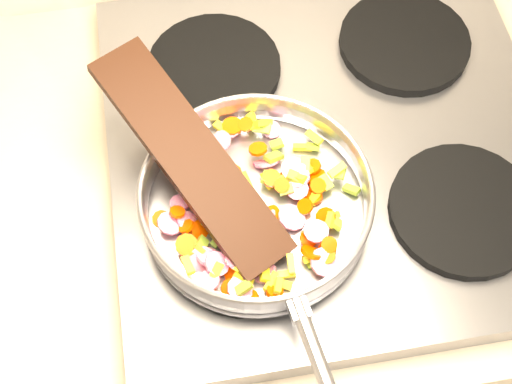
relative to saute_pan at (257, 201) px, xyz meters
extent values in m
cube|color=#939399|center=(0.12, 0.10, -0.07)|extent=(0.60, 0.60, 0.04)
cylinder|color=black|center=(-0.02, -0.04, -0.04)|extent=(0.19, 0.19, 0.02)
cylinder|color=black|center=(0.26, -0.04, -0.04)|extent=(0.19, 0.19, 0.02)
cylinder|color=black|center=(-0.02, 0.24, -0.04)|extent=(0.19, 0.19, 0.02)
cylinder|color=black|center=(0.26, 0.24, -0.04)|extent=(0.19, 0.19, 0.02)
cylinder|color=#9E9EA5|center=(0.00, 0.00, -0.03)|extent=(0.28, 0.28, 0.01)
torus|color=#9E9EA5|center=(0.00, 0.00, 0.00)|extent=(0.32, 0.32, 0.05)
torus|color=#9E9EA5|center=(0.00, 0.00, 0.02)|extent=(0.29, 0.29, 0.01)
cylinder|color=#9E9EA5|center=(0.03, -0.23, 0.01)|extent=(0.05, 0.19, 0.02)
cube|color=#9E9EA5|center=(0.02, -0.15, 0.01)|extent=(0.03, 0.03, 0.02)
cylinder|color=#DC1566|center=(0.00, -0.02, -0.01)|extent=(0.04, 0.03, 0.03)
cube|color=yellow|center=(0.03, -0.09, 0.00)|extent=(0.01, 0.02, 0.01)
cube|color=yellow|center=(0.02, 0.04, -0.02)|extent=(0.02, 0.02, 0.02)
cube|color=#83A62A|center=(-0.01, 0.01, -0.01)|extent=(0.02, 0.02, 0.02)
cube|color=yellow|center=(-0.03, -0.08, 0.00)|extent=(0.02, 0.03, 0.02)
cube|color=yellow|center=(-0.09, -0.07, 0.00)|extent=(0.02, 0.02, 0.01)
cube|color=yellow|center=(0.09, -0.03, -0.02)|extent=(0.02, 0.02, 0.01)
cube|color=yellow|center=(0.08, -0.04, 0.00)|extent=(0.02, 0.02, 0.01)
cube|color=yellow|center=(-0.01, -0.09, -0.01)|extent=(0.02, 0.03, 0.01)
cube|color=#83A62A|center=(0.05, -0.08, -0.02)|extent=(0.02, 0.02, 0.01)
cylinder|color=#E73F00|center=(0.02, -0.01, -0.01)|extent=(0.03, 0.03, 0.02)
cube|color=#83A62A|center=(0.11, 0.02, 0.00)|extent=(0.02, 0.02, 0.01)
cylinder|color=#E73F00|center=(0.05, -0.05, -0.01)|extent=(0.03, 0.03, 0.02)
cube|color=yellow|center=(0.01, -0.04, -0.02)|extent=(0.02, 0.01, 0.01)
cylinder|color=#DC1566|center=(-0.02, -0.03, -0.01)|extent=(0.04, 0.04, 0.02)
cube|color=yellow|center=(0.05, -0.08, -0.01)|extent=(0.02, 0.01, 0.01)
cube|color=#83A62A|center=(0.03, 0.11, -0.01)|extent=(0.03, 0.02, 0.01)
cylinder|color=#E73F00|center=(-0.06, 0.00, 0.00)|extent=(0.04, 0.04, 0.02)
cube|color=yellow|center=(-0.06, 0.06, -0.02)|extent=(0.02, 0.02, 0.01)
cylinder|color=#E73F00|center=(0.00, -0.11, -0.01)|extent=(0.03, 0.03, 0.01)
cube|color=yellow|center=(0.07, 0.00, -0.01)|extent=(0.02, 0.03, 0.02)
cylinder|color=#E73F00|center=(-0.09, -0.02, -0.01)|extent=(0.03, 0.02, 0.02)
cube|color=yellow|center=(0.07, 0.04, -0.01)|extent=(0.02, 0.02, 0.01)
cylinder|color=#DC1566|center=(-0.01, -0.03, -0.01)|extent=(0.04, 0.04, 0.02)
cylinder|color=#DC1566|center=(-0.09, -0.01, -0.01)|extent=(0.03, 0.04, 0.02)
cylinder|color=#DC1566|center=(-0.01, -0.04, -0.01)|extent=(0.04, 0.04, 0.02)
cylinder|color=#E73F00|center=(-0.10, 0.00, 0.00)|extent=(0.03, 0.03, 0.01)
cube|color=#83A62A|center=(-0.06, -0.02, -0.01)|extent=(0.02, 0.02, 0.02)
cube|color=yellow|center=(-0.01, 0.04, -0.01)|extent=(0.02, 0.03, 0.02)
cube|color=#83A62A|center=(-0.09, 0.06, -0.02)|extent=(0.01, 0.02, 0.01)
cylinder|color=#DC1566|center=(0.05, 0.01, -0.01)|extent=(0.04, 0.04, 0.01)
cylinder|color=#E73F00|center=(-0.01, 0.01, -0.01)|extent=(0.03, 0.03, 0.02)
cylinder|color=#E73F00|center=(-0.07, -0.02, -0.02)|extent=(0.03, 0.03, 0.03)
cube|color=#83A62A|center=(0.05, 0.03, 0.00)|extent=(0.03, 0.02, 0.01)
cube|color=#83A62A|center=(-0.04, 0.01, 0.00)|extent=(0.01, 0.02, 0.01)
cylinder|color=#E73F00|center=(-0.02, 0.01, -0.01)|extent=(0.03, 0.03, 0.02)
cylinder|color=#E73F00|center=(0.08, -0.03, -0.01)|extent=(0.03, 0.03, 0.03)
cube|color=#83A62A|center=(0.09, 0.02, -0.01)|extent=(0.02, 0.02, 0.01)
cube|color=#83A62A|center=(-0.01, -0.03, -0.01)|extent=(0.02, 0.02, 0.02)
cylinder|color=#DC1566|center=(0.04, 0.11, -0.02)|extent=(0.04, 0.03, 0.01)
cube|color=yellow|center=(-0.03, -0.09, -0.01)|extent=(0.03, 0.02, 0.02)
cylinder|color=#DC1566|center=(-0.02, 0.12, -0.01)|extent=(0.03, 0.03, 0.01)
cube|color=yellow|center=(-0.07, 0.00, 0.00)|extent=(0.02, 0.02, 0.02)
cylinder|color=#DC1566|center=(-0.08, 0.03, -0.02)|extent=(0.04, 0.03, 0.03)
cube|color=#83A62A|center=(0.03, 0.03, -0.01)|extent=(0.02, 0.02, 0.02)
cube|color=yellow|center=(0.01, -0.11, 0.00)|extent=(0.01, 0.02, 0.01)
cylinder|color=#E73F00|center=(-0.04, 0.10, -0.02)|extent=(0.02, 0.02, 0.01)
cube|color=yellow|center=(0.00, -0.10, -0.01)|extent=(0.02, 0.03, 0.01)
cylinder|color=#E73F00|center=(-0.02, 0.05, -0.01)|extent=(0.04, 0.03, 0.02)
cube|color=#83A62A|center=(0.12, 0.00, -0.02)|extent=(0.02, 0.02, 0.01)
cube|color=#83A62A|center=(-0.07, -0.04, -0.01)|extent=(0.02, 0.03, 0.02)
cylinder|color=#E73F00|center=(0.07, -0.07, 0.00)|extent=(0.03, 0.03, 0.02)
cube|color=yellow|center=(0.05, 0.05, -0.01)|extent=(0.02, 0.02, 0.01)
cube|color=yellow|center=(-0.06, -0.08, 0.00)|extent=(0.02, 0.02, 0.02)
cube|color=#83A62A|center=(-0.03, -0.11, 0.00)|extent=(0.02, 0.02, 0.02)
cube|color=yellow|center=(0.02, -0.09, -0.02)|extent=(0.02, 0.01, 0.01)
cylinder|color=#DC1566|center=(0.04, -0.02, -0.02)|extent=(0.04, 0.04, 0.02)
cube|color=yellow|center=(-0.04, 0.07, -0.02)|extent=(0.02, 0.01, 0.02)
cylinder|color=#DC1566|center=(-0.04, -0.04, -0.01)|extent=(0.03, 0.03, 0.02)
cylinder|color=#E73F00|center=(0.02, 0.03, -0.01)|extent=(0.03, 0.03, 0.01)
cylinder|color=#E73F00|center=(0.07, 0.00, -0.02)|extent=(0.03, 0.03, 0.01)
cube|color=yellow|center=(0.07, 0.04, -0.01)|extent=(0.02, 0.03, 0.02)
cylinder|color=#DC1566|center=(-0.09, 0.02, -0.01)|extent=(0.04, 0.04, 0.01)
cylinder|color=#E73F00|center=(-0.03, 0.04, -0.02)|extent=(0.03, 0.03, 0.02)
cylinder|color=#DC1566|center=(-0.03, -0.03, -0.01)|extent=(0.04, 0.04, 0.01)
cube|color=yellow|center=(-0.06, 0.10, -0.01)|extent=(0.02, 0.02, 0.01)
cylinder|color=#E73F00|center=(0.07, -0.07, -0.02)|extent=(0.03, 0.03, 0.01)
cylinder|color=#DC1566|center=(0.06, -0.05, 0.00)|extent=(0.04, 0.04, 0.00)
cube|color=yellow|center=(0.07, 0.08, -0.02)|extent=(0.03, 0.01, 0.01)
cylinder|color=#E73F00|center=(-0.12, 0.01, -0.02)|extent=(0.03, 0.03, 0.01)
cube|color=yellow|center=(-0.06, 0.05, -0.02)|extent=(0.02, 0.02, 0.01)
cylinder|color=#E73F00|center=(-0.03, -0.08, -0.01)|extent=(0.02, 0.03, 0.02)
cylinder|color=#DC1566|center=(-0.03, 0.09, 0.00)|extent=(0.03, 0.03, 0.03)
cylinder|color=#E73F00|center=(0.08, 0.03, -0.02)|extent=(0.04, 0.03, 0.02)
cylinder|color=#DC1566|center=(-0.04, -0.10, -0.01)|extent=(0.04, 0.05, 0.01)
cylinder|color=#DC1566|center=(0.06, 0.03, -0.01)|extent=(0.03, 0.03, 0.02)
cylinder|color=#E73F00|center=(-0.04, -0.08, -0.02)|extent=(0.03, 0.02, 0.02)
cylinder|color=#DC1566|center=(-0.04, 0.01, -0.01)|extent=(0.03, 0.03, 0.02)
cylinder|color=#DC1566|center=(-0.07, -0.09, -0.01)|extent=(0.03, 0.03, 0.01)
cylinder|color=#E73F00|center=(-0.09, -0.04, -0.01)|extent=(0.04, 0.04, 0.02)
cube|color=yellow|center=(-0.03, 0.12, -0.01)|extent=(0.02, 0.03, 0.01)
cylinder|color=#E73F00|center=(0.06, -0.01, -0.01)|extent=(0.02, 0.02, 0.02)
cube|color=yellow|center=(0.03, 0.11, 0.00)|extent=(0.03, 0.02, 0.02)
cylinder|color=#DC1566|center=(-0.03, 0.02, -0.01)|extent=(0.03, 0.04, 0.01)
cylinder|color=#DC1566|center=(-0.04, -0.07, -0.01)|extent=(0.03, 0.03, 0.02)
cylinder|color=#E73F00|center=(-0.03, -0.11, -0.02)|extent=(0.02, 0.02, 0.01)
cylinder|color=#DC1566|center=(-0.06, -0.07, -0.01)|extent=(0.04, 0.04, 0.02)
cylinder|color=#E73F00|center=(0.01, 0.12, 0.00)|extent=(0.03, 0.03, 0.01)
cylinder|color=#DC1566|center=(-0.08, -0.06, -0.02)|extent=(0.05, 0.04, 0.03)
cylinder|color=#DC1566|center=(0.02, 0.07, -0.02)|extent=(0.04, 0.04, 0.03)
cube|color=#83A62A|center=(-0.05, 0.01, -0.01)|extent=(0.03, 0.03, 0.02)
cylinder|color=#E73F00|center=(-0.01, 0.12, -0.01)|extent=(0.04, 0.04, 0.01)
cylinder|color=#DC1566|center=(-0.02, -0.02, -0.02)|extent=(0.03, 0.03, 0.02)
cube|color=yellow|center=(0.01, -0.10, -0.02)|extent=(0.03, 0.02, 0.01)
cylinder|color=#DC1566|center=(-0.11, -0.01, -0.01)|extent=(0.04, 0.05, 0.02)
cylinder|color=#DC1566|center=(0.07, -0.09, -0.01)|extent=(0.04, 0.04, 0.03)
cylinder|color=#E73F00|center=(0.01, 0.07, 0.00)|extent=(0.03, 0.03, 0.01)
cylinder|color=#E73F00|center=(0.03, 0.02, 0.00)|extent=(0.03, 0.03, 0.02)
cylinder|color=#E73F00|center=(0.08, 0.01, 0.00)|extent=(0.03, 0.03, 0.01)
cylinder|color=#DC1566|center=(-0.01, -0.08, -0.02)|extent=(0.04, 0.04, 0.02)
cylinder|color=#E73F00|center=(-0.07, -0.09, -0.01)|extent=(0.03, 0.03, 0.02)
cube|color=yellow|center=(-0.06, 0.03, -0.02)|extent=(0.02, 0.02, 0.01)
cube|color=#83A62A|center=(0.02, 0.04, -0.01)|extent=(0.02, 0.02, 0.01)
cube|color=#83A62A|center=(0.04, 0.09, -0.01)|extent=(0.02, 0.02, 0.01)
cube|color=yellow|center=(0.02, 0.12, 0.00)|extent=(0.02, 0.03, 0.02)
cube|color=yellow|center=(0.09, 0.08, -0.01)|extent=(0.02, 0.03, 0.01)
cube|color=#83A62A|center=(-0.01, -0.01, 0.00)|extent=(0.02, 0.02, 0.01)
cube|color=#83A62A|center=(0.07, 0.04, 0.00)|extent=(0.02, 0.02, 0.01)
cylinder|color=#E73F00|center=(-0.06, 0.06, -0.02)|extent=(0.04, 0.04, 0.02)
cylinder|color=#DC1566|center=(-0.05, 0.05, -0.02)|extent=(0.04, 0.04, 0.01)
cube|color=#83A62A|center=(0.09, -0.04, -0.01)|extent=(0.02, 0.02, 0.02)
cylinder|color=#E73F00|center=(0.05, 0.04, -0.01)|extent=(0.03, 0.03, 0.02)
cube|color=#83A62A|center=(0.09, 0.08, -0.02)|extent=(0.02, 0.02, 0.01)
cylinder|color=#E73F00|center=(0.08, 0.04, -0.01)|extent=(0.03, 0.03, 0.01)
cylinder|color=#DC1566|center=(-0.07, -0.06, -0.02)|extent=(0.04, 0.04, 0.03)
cube|color=yellow|center=(-0.05, 0.06, 0.00)|extent=(0.03, 0.02, 0.01)
cube|color=#83A62A|center=(0.04, 0.01, -0.01)|extent=(0.02, 0.01, 0.01)
cube|color=yellow|center=(0.11, 0.03, 0.00)|extent=(0.03, 0.02, 0.01)
cube|color=yellow|center=(0.08, -0.03, -0.02)|extent=(0.02, 0.03, 0.01)
cube|color=#83A62A|center=(-0.05, -0.04, -0.02)|extent=(0.02, 0.02, 0.01)
cylinder|color=#E73F00|center=(0.05, 0.04, -0.01)|extent=(0.03, 0.03, 0.01)
cube|color=yellow|center=(0.06, 0.02, 0.00)|extent=(0.02, 0.02, 0.02)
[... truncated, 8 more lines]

